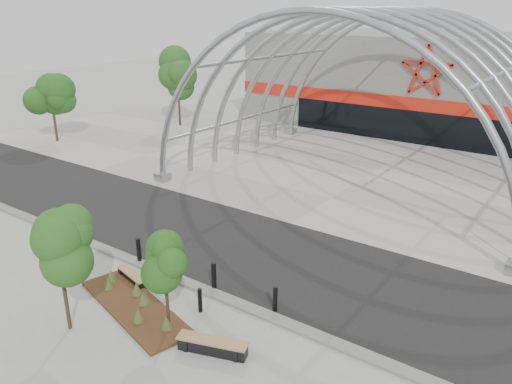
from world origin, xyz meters
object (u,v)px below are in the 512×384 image
(street_tree_0, at_px, (58,249))
(bench_0, at_px, (132,277))
(street_tree_1, at_px, (165,265))
(bollard_2, at_px, (214,276))
(bench_1, at_px, (212,346))

(street_tree_0, distance_m, bench_0, 4.33)
(street_tree_1, relative_size, bollard_2, 2.94)
(bench_0, bearing_deg, street_tree_0, -78.88)
(bench_1, distance_m, bollard_2, 3.72)
(street_tree_0, relative_size, bench_1, 1.78)
(bench_0, relative_size, bollard_2, 1.61)
(street_tree_0, xyz_separation_m, bench_1, (4.71, 1.82, -2.71))
(street_tree_1, relative_size, bench_0, 1.82)
(bench_1, relative_size, bollard_2, 2.01)
(bench_0, xyz_separation_m, bollard_2, (3.01, 1.41, 0.39))
(street_tree_0, bearing_deg, bollard_2, 63.21)
(bench_0, distance_m, bollard_2, 3.34)
(bench_0, height_order, bench_1, bench_1)
(bench_0, bearing_deg, bench_1, -15.22)
(bench_0, distance_m, bench_1, 5.55)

